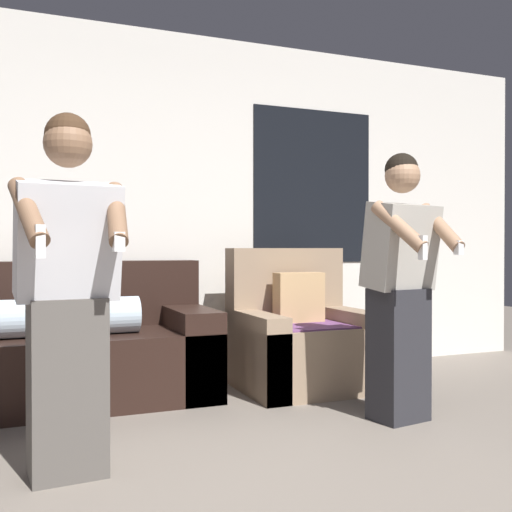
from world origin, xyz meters
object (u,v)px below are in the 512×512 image
at_px(couch, 50,353).
at_px(person_left, 68,296).
at_px(person_right, 401,286).
at_px(armchair, 299,341).

xyz_separation_m(couch, person_left, (0.00, -1.37, 0.48)).
distance_m(couch, person_left, 1.45).
height_order(person_left, person_right, person_left).
xyz_separation_m(armchair, person_left, (-1.71, -1.16, 0.47)).
bearing_deg(armchair, couch, 173.18).
height_order(couch, person_right, person_right).
relative_size(couch, person_left, 1.32).
distance_m(armchair, person_right, 1.10).
distance_m(armchair, person_left, 2.12).
height_order(armchair, person_right, person_right).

